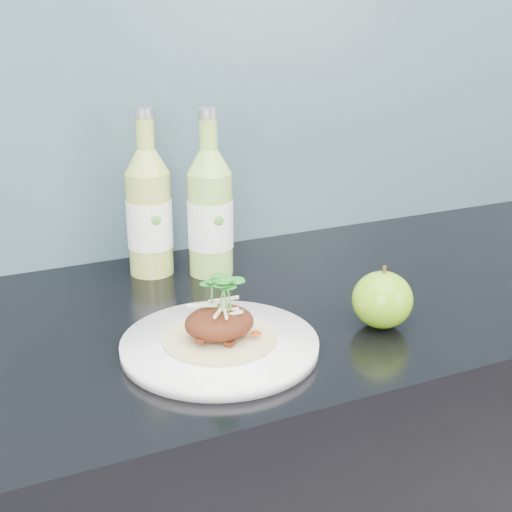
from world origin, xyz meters
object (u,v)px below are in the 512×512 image
at_px(cider_bottle_left, 149,213).
at_px(green_apple, 382,300).
at_px(dinner_plate, 220,345).
at_px(cider_bottle_right, 210,213).

bearing_deg(cider_bottle_left, green_apple, -73.20).
relative_size(dinner_plate, cider_bottle_right, 1.01).
bearing_deg(cider_bottle_right, dinner_plate, -89.03).
bearing_deg(green_apple, cider_bottle_left, 124.12).
relative_size(dinner_plate, cider_bottle_left, 1.01).
bearing_deg(cider_bottle_left, dinner_plate, -108.27).
height_order(green_apple, cider_bottle_left, cider_bottle_left).
xyz_separation_m(cider_bottle_left, cider_bottle_right, (0.09, -0.04, 0.00)).
xyz_separation_m(green_apple, cider_bottle_left, (-0.23, 0.34, 0.06)).
relative_size(green_apple, cider_bottle_left, 0.34).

